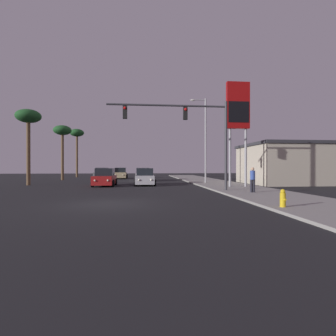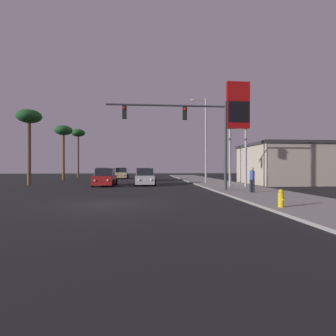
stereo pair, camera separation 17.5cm
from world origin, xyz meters
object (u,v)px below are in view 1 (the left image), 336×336
car_grey (102,174)px  fire_hydrant (283,198)px  pedestrian_on_sidewalk (253,179)px  street_lamp (204,136)px  car_red (105,178)px  palm_tree_far (77,135)px  car_tan (120,174)px  traffic_light_mast (191,126)px  car_white (143,175)px  palm_tree_mid (62,133)px  gas_station_sign (238,111)px  car_silver (145,177)px  palm_tree_near (28,120)px

car_grey → fire_hydrant: 33.00m
pedestrian_on_sidewalk → fire_hydrant: bearing=-102.5°
car_grey → street_lamp: 19.32m
car_red → palm_tree_far: size_ratio=0.51×
car_tan → fire_hydrant: bearing=105.5°
car_grey → pedestrian_on_sidewalk: 27.92m
car_tan → traffic_light_mast: (6.90, -22.25, 4.04)m
car_white → palm_tree_mid: bearing=-15.9°
street_lamp → car_tan: bearing=126.6°
fire_hydrant → palm_tree_mid: bearing=122.5°
car_grey → gas_station_sign: (14.44, -19.38, 5.86)m
fire_hydrant → traffic_light_mast: bearing=106.8°
car_grey → palm_tree_far: bearing=-46.3°
palm_tree_far → car_silver: bearing=-60.9°
car_silver → traffic_light_mast: size_ratio=0.50×
fire_hydrant → car_red: bearing=122.7°
car_red → gas_station_sign: gas_station_sign is taller
traffic_light_mast → palm_tree_mid: bearing=128.1°
traffic_light_mast → car_grey: bearing=113.3°
car_grey → palm_tree_far: palm_tree_far is taller
car_grey → car_red: (2.66, -15.80, 0.00)m
car_red → street_lamp: street_lamp is taller
palm_tree_near → car_silver: bearing=-4.8°
car_silver → car_white: size_ratio=1.00×
car_tan → traffic_light_mast: size_ratio=0.50×
car_grey → gas_station_sign: size_ratio=0.48×
car_tan → fire_hydrant: 31.72m
car_silver → pedestrian_on_sidewalk: pedestrian_on_sidewalk is taller
car_red → palm_tree_near: (-7.65, 1.61, 5.72)m
traffic_light_mast → pedestrian_on_sidewalk: 5.65m
car_red → street_lamp: bearing=-168.3°
car_red → gas_station_sign: size_ratio=0.48×
car_red → pedestrian_on_sidewalk: bearing=142.3°
street_lamp → fire_hydrant: (-0.65, -16.89, -4.63)m
car_white → pedestrian_on_sidewalk: pedestrian_on_sidewalk is taller
car_silver → fire_hydrant: size_ratio=5.69×
gas_station_sign → pedestrian_on_sidewalk: size_ratio=5.39×
car_grey → palm_tree_mid: size_ratio=0.58×
car_white → car_red: (-3.61, -8.59, 0.00)m
street_lamp → fire_hydrant: street_lamp is taller
palm_tree_mid → traffic_light_mast: bearing=-51.9°
car_white → car_red: 9.32m
pedestrian_on_sidewalk → car_grey: bearing=119.1°
pedestrian_on_sidewalk → car_red: bearing=141.8°
car_silver → fire_hydrant: car_silver is taller
fire_hydrant → palm_tree_mid: palm_tree_mid is taller
street_lamp → palm_tree_near: (-17.82, -0.42, 1.36)m
pedestrian_on_sidewalk → palm_tree_far: palm_tree_far is taller
car_tan → car_red: bearing=87.7°
fire_hydrant → palm_tree_near: 24.54m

